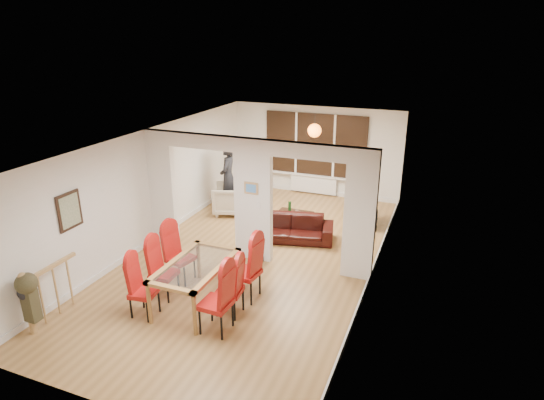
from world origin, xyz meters
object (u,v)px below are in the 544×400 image
Objects in this scene: sofa at (290,228)px; person at (228,177)px; dining_table at (197,284)px; bowl at (297,212)px; dining_chair_la at (143,288)px; dining_chair_lb at (164,270)px; dining_chair_lc at (180,255)px; coffee_table at (295,216)px; armchair at (230,199)px; dining_chair_ra at (216,299)px; bottle at (290,207)px; dining_chair_rc at (245,268)px; television at (371,214)px; dining_chair_rb at (229,287)px.

person is (-2.20, 1.21, 0.63)m from sofa.
dining_table reaches higher than sofa.
dining_table is 8.01× the size of bowl.
dining_chair_la is 0.97× the size of dining_chair_lb.
dining_table is at bearing -95.50° from bowl.
person reaches higher than dining_chair_la.
dining_chair_lc is 3.89m from coffee_table.
dining_chair_la is 3.99m from sofa.
dining_chair_lb reaches higher than armchair.
dining_chair_lc is at bearing 139.64° from dining_table.
dining_chair_ra is 3.71m from sofa.
sofa is at bearing -69.61° from bottle.
dining_chair_lc is (-0.05, 1.22, 0.04)m from dining_chair_la.
dining_chair_rc is at bearing 18.66° from dining_chair_lb.
armchair is at bearing -174.83° from bowl.
dining_chair_lb is (-0.02, 0.62, 0.02)m from dining_chair_la.
television reaches higher than coffee_table.
dining_table is at bearing 169.16° from dining_chair_rb.
television is at bearing 77.02° from dining_chair_rc.
dining_chair_rc is 1.23× the size of television.
dining_chair_lc reaches higher than dining_chair_rb.
dining_chair_la is 0.56× the size of person.
armchair is 2.82× the size of bottle.
person is 3.85m from television.
bowl is (-0.23, 1.15, -0.06)m from sofa.
dining_chair_rb reaches higher than television.
dining_chair_lc is at bearing 91.03° from dining_chair_lb.
dining_chair_ra reaches higher than television.
dining_chair_lb is 4.36m from bottle.
armchair is 4.11× the size of bowl.
dining_table is 0.86× the size of sofa.
dining_chair_la reaches higher than bowl.
coffee_table is at bearing 69.63° from dining_chair_la.
bowl is (-0.26, 4.34, -0.29)m from dining_chair_rb.
television is (2.87, 5.36, -0.24)m from dining_chair_la.
sofa is (-0.04, 3.70, -0.30)m from dining_chair_ra.
dining_chair_ra reaches higher than dining_chair_la.
dining_chair_la is 0.52× the size of sofa.
dining_table is 1.53× the size of dining_chair_lc.
sofa is 1.20m from bottle.
television is (1.51, 4.23, -0.31)m from dining_chair_rc.
dining_chair_la is at bearing -75.23° from dining_chair_lc.
dining_chair_lc reaches higher than bottle.
dining_chair_rb is 1.08× the size of television.
dining_chair_rb reaches higher than dining_chair_la.
dining_chair_lb is 3.42m from sofa.
dining_chair_lb is at bearing 159.76° from dining_chair_ra.
dining_chair_la is at bearing 138.91° from television.
sofa is at bearing 75.00° from dining_chair_lc.
bottle is at bearing -172.45° from bowl.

